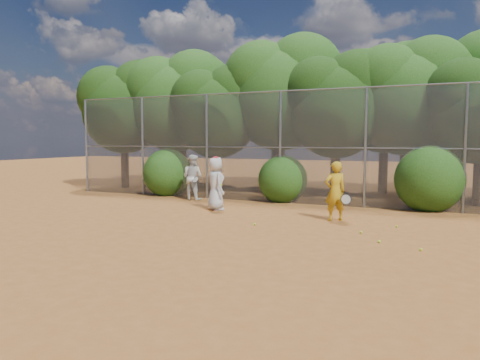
% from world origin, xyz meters
% --- Properties ---
extents(ground, '(80.00, 80.00, 0.00)m').
position_xyz_m(ground, '(0.00, 0.00, 0.00)').
color(ground, brown).
rests_on(ground, ground).
extents(fence_back, '(20.05, 0.09, 4.03)m').
position_xyz_m(fence_back, '(-0.12, 6.00, 2.05)').
color(fence_back, gray).
rests_on(fence_back, ground).
extents(tree_0, '(4.38, 3.81, 6.00)m').
position_xyz_m(tree_0, '(-9.44, 8.04, 3.93)').
color(tree_0, black).
rests_on(tree_0, ground).
extents(tree_1, '(4.64, 4.03, 6.35)m').
position_xyz_m(tree_1, '(-6.94, 8.54, 4.16)').
color(tree_1, black).
rests_on(tree_1, ground).
extents(tree_2, '(3.99, 3.47, 5.47)m').
position_xyz_m(tree_2, '(-4.45, 7.83, 3.58)').
color(tree_2, black).
rests_on(tree_2, ground).
extents(tree_3, '(4.89, 4.26, 6.70)m').
position_xyz_m(tree_3, '(-1.94, 8.84, 4.40)').
color(tree_3, black).
rests_on(tree_3, ground).
extents(tree_4, '(4.19, 3.64, 5.73)m').
position_xyz_m(tree_4, '(0.55, 8.24, 3.76)').
color(tree_4, black).
rests_on(tree_4, ground).
extents(tree_5, '(4.51, 3.92, 6.17)m').
position_xyz_m(tree_5, '(3.06, 9.04, 4.05)').
color(tree_5, black).
rests_on(tree_5, ground).
extents(tree_9, '(4.83, 4.20, 6.62)m').
position_xyz_m(tree_9, '(-7.94, 10.84, 4.34)').
color(tree_9, black).
rests_on(tree_9, ground).
extents(tree_10, '(5.15, 4.48, 7.06)m').
position_xyz_m(tree_10, '(-2.93, 11.05, 4.63)').
color(tree_10, black).
rests_on(tree_10, ground).
extents(tree_11, '(4.64, 4.03, 6.35)m').
position_xyz_m(tree_11, '(2.06, 10.64, 4.16)').
color(tree_11, black).
rests_on(tree_11, ground).
extents(bush_0, '(2.00, 2.00, 2.00)m').
position_xyz_m(bush_0, '(-6.00, 6.30, 1.00)').
color(bush_0, '#1D4511').
rests_on(bush_0, ground).
extents(bush_1, '(1.80, 1.80, 1.80)m').
position_xyz_m(bush_1, '(-1.00, 6.30, 0.90)').
color(bush_1, '#1D4511').
rests_on(bush_1, ground).
extents(bush_2, '(2.20, 2.20, 2.20)m').
position_xyz_m(bush_2, '(4.00, 6.30, 1.10)').
color(bush_2, '#1D4511').
rests_on(bush_2, ground).
extents(player_yellow, '(0.87, 0.68, 1.68)m').
position_xyz_m(player_yellow, '(1.69, 3.06, 0.84)').
color(player_yellow, gold).
rests_on(player_yellow, ground).
extents(player_teen, '(0.99, 0.97, 1.75)m').
position_xyz_m(player_teen, '(-2.30, 3.45, 0.87)').
color(player_teen, silver).
rests_on(player_teen, ground).
extents(player_white, '(0.92, 0.80, 1.71)m').
position_xyz_m(player_white, '(-4.29, 5.40, 0.86)').
color(player_white, silver).
rests_on(player_white, ground).
extents(ball_0, '(0.07, 0.07, 0.07)m').
position_xyz_m(ball_0, '(2.68, 1.52, 0.03)').
color(ball_0, '#C2E529').
rests_on(ball_0, ground).
extents(ball_1, '(0.07, 0.07, 0.07)m').
position_xyz_m(ball_1, '(3.24, 0.63, 0.03)').
color(ball_1, '#C2E529').
rests_on(ball_1, ground).
extents(ball_2, '(0.07, 0.07, 0.07)m').
position_xyz_m(ball_2, '(4.13, 0.20, 0.03)').
color(ball_2, '#C2E529').
rests_on(ball_2, ground).
extents(ball_3, '(0.07, 0.07, 0.07)m').
position_xyz_m(ball_3, '(-0.09, 1.44, 0.03)').
color(ball_3, '#C2E529').
rests_on(ball_3, ground).
extents(ball_4, '(0.07, 0.07, 0.07)m').
position_xyz_m(ball_4, '(3.39, 2.68, 0.03)').
color(ball_4, '#C2E529').
rests_on(ball_4, ground).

